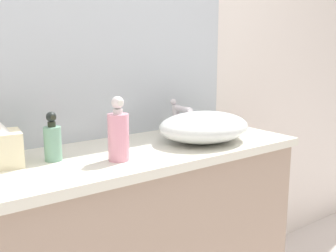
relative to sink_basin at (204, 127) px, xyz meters
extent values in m
cube|color=silver|center=(-0.42, 0.35, 0.35)|extent=(6.00, 0.06, 2.60)
cube|color=silver|center=(-0.33, 0.05, -0.08)|extent=(1.42, 0.51, 0.03)
cube|color=#B2BCC6|center=(-0.33, 0.31, 0.44)|extent=(1.36, 0.01, 1.01)
ellipsoid|color=silver|center=(0.00, 0.00, 0.00)|extent=(0.41, 0.34, 0.13)
cylinder|color=silver|center=(0.00, 0.20, 0.00)|extent=(0.03, 0.03, 0.13)
cylinder|color=silver|center=(0.00, 0.14, 0.06)|extent=(0.03, 0.11, 0.03)
sphere|color=silver|center=(0.00, 0.22, 0.08)|extent=(0.03, 0.03, 0.03)
cylinder|color=#70A388|center=(-0.62, 0.10, 0.00)|extent=(0.06, 0.06, 0.12)
cylinder|color=black|center=(-0.62, 0.10, 0.07)|extent=(0.03, 0.03, 0.02)
sphere|color=black|center=(-0.62, 0.10, 0.09)|extent=(0.04, 0.04, 0.04)
cylinder|color=#282A1F|center=(-0.62, 0.08, 0.09)|extent=(0.02, 0.02, 0.02)
cylinder|color=pink|center=(-0.43, -0.04, 0.02)|extent=(0.07, 0.07, 0.17)
cylinder|color=silver|center=(-0.43, -0.04, 0.11)|extent=(0.03, 0.03, 0.02)
sphere|color=silver|center=(-0.43, -0.04, 0.14)|extent=(0.04, 0.04, 0.04)
cylinder|color=silver|center=(-0.43, -0.05, 0.14)|extent=(0.02, 0.02, 0.02)
cube|color=beige|center=(-0.79, 0.13, 0.00)|extent=(0.15, 0.15, 0.12)
camera|label=1|loc=(-1.07, -1.21, 0.33)|focal=41.30mm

